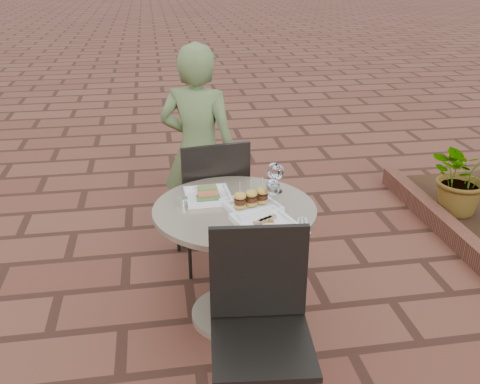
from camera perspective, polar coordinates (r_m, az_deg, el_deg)
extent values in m
plane|color=brown|center=(3.34, 2.36, -12.80)|extent=(60.00, 60.00, 0.00)
cylinder|color=gray|center=(3.30, -0.53, -12.81)|extent=(0.52, 0.52, 0.04)
cylinder|color=gray|center=(3.12, -0.55, -7.95)|extent=(0.08, 0.08, 0.70)
cylinder|color=gray|center=(2.94, -0.58, -1.91)|extent=(0.90, 0.90, 0.03)
cube|color=black|center=(3.65, -3.31, -1.14)|extent=(0.50, 0.50, 0.03)
cube|color=black|center=(3.37, -2.52, 1.32)|extent=(0.44, 0.10, 0.46)
cylinder|color=black|center=(3.96, -1.28, -2.68)|extent=(0.02, 0.02, 0.44)
cylinder|color=black|center=(3.88, -6.67, -3.45)|extent=(0.02, 0.02, 0.44)
cylinder|color=black|center=(3.64, 0.46, -5.24)|extent=(0.02, 0.02, 0.44)
cylinder|color=black|center=(3.55, -5.39, -6.15)|extent=(0.02, 0.02, 0.44)
cube|color=black|center=(2.41, 2.38, -16.11)|extent=(0.48, 0.48, 0.03)
cube|color=black|center=(2.42, 1.98, -8.52)|extent=(0.44, 0.07, 0.46)
cylinder|color=black|center=(2.69, -2.37, -17.42)|extent=(0.02, 0.02, 0.44)
cylinder|color=black|center=(2.72, 6.02, -16.99)|extent=(0.02, 0.02, 0.44)
imported|color=#526839|center=(3.72, -4.45, 4.29)|extent=(0.64, 0.54, 1.50)
cube|color=white|center=(3.04, -3.45, -0.56)|extent=(0.26, 0.26, 0.01)
cube|color=#EB6F53|center=(3.03, -3.47, 0.06)|extent=(0.11, 0.08, 0.04)
cube|color=#58692F|center=(3.02, -3.48, 0.45)|extent=(0.11, 0.07, 0.01)
cube|color=white|center=(2.92, 1.20, -1.64)|extent=(0.34, 0.34, 0.01)
cube|color=white|center=(2.75, 2.52, -3.37)|extent=(0.34, 0.34, 0.01)
ellipsoid|color=#CA537D|center=(2.68, 1.90, -3.77)|extent=(0.05, 0.04, 0.02)
cylinder|color=white|center=(2.92, 3.48, -1.78)|extent=(0.06, 0.06, 0.00)
cylinder|color=white|center=(2.90, 3.50, -1.05)|extent=(0.01, 0.01, 0.08)
ellipsoid|color=white|center=(2.87, 3.54, 0.49)|extent=(0.07, 0.07, 0.09)
cylinder|color=white|center=(2.87, 3.54, 0.40)|extent=(0.06, 0.06, 0.04)
cylinder|color=white|center=(3.13, 3.54, 0.06)|extent=(0.06, 0.06, 0.00)
cylinder|color=white|center=(3.11, 3.56, 0.77)|extent=(0.01, 0.01, 0.08)
ellipsoid|color=white|center=(3.08, 3.60, 2.29)|extent=(0.08, 0.08, 0.10)
cylinder|color=white|center=(3.13, 3.99, 0.09)|extent=(0.06, 0.06, 0.00)
cylinder|color=white|center=(3.12, 4.01, 0.76)|extent=(0.01, 0.01, 0.08)
ellipsoid|color=white|center=(3.08, 4.06, 2.17)|extent=(0.07, 0.07, 0.09)
cylinder|color=silver|center=(2.97, -6.14, -0.99)|extent=(0.06, 0.06, 0.04)
cube|color=brown|center=(4.11, 24.04, -6.21)|extent=(0.12, 3.00, 0.15)
imported|color=#33662D|center=(4.64, 22.79, 1.71)|extent=(0.63, 0.55, 0.65)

